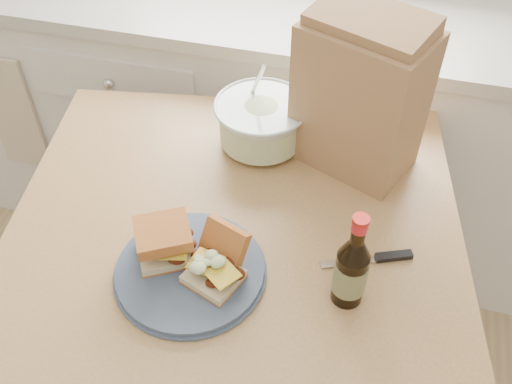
% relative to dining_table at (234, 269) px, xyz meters
% --- Properties ---
extents(cabinet_run, '(2.50, 0.64, 0.94)m').
position_rel_dining_table_xyz_m(cabinet_run, '(-0.06, 0.86, -0.23)').
color(cabinet_run, white).
rests_on(cabinet_run, ground).
extents(dining_table, '(1.14, 1.14, 0.82)m').
position_rel_dining_table_xyz_m(dining_table, '(0.00, 0.00, 0.00)').
color(dining_table, tan).
rests_on(dining_table, ground).
extents(plate, '(0.30, 0.30, 0.02)m').
position_rel_dining_table_xyz_m(plate, '(-0.05, -0.12, 0.13)').
color(plate, '#42516B').
rests_on(plate, dining_table).
extents(sandwich_left, '(0.14, 0.14, 0.08)m').
position_rel_dining_table_xyz_m(sandwich_left, '(-0.11, -0.10, 0.18)').
color(sandwich_left, beige).
rests_on(sandwich_left, plate).
extents(sandwich_right, '(0.13, 0.17, 0.09)m').
position_rel_dining_table_xyz_m(sandwich_right, '(0.00, -0.11, 0.17)').
color(sandwich_right, beige).
rests_on(sandwich_right, plate).
extents(coleslaw_bowl, '(0.23, 0.23, 0.23)m').
position_rel_dining_table_xyz_m(coleslaw_bowl, '(-0.02, 0.31, 0.18)').
color(coleslaw_bowl, white).
rests_on(coleslaw_bowl, dining_table).
extents(beer_bottle, '(0.06, 0.06, 0.23)m').
position_rel_dining_table_xyz_m(beer_bottle, '(0.26, -0.09, 0.21)').
color(beer_bottle, black).
rests_on(beer_bottle, dining_table).
extents(knife, '(0.19, 0.09, 0.01)m').
position_rel_dining_table_xyz_m(knife, '(0.32, 0.02, 0.13)').
color(knife, silver).
rests_on(knife, dining_table).
extents(paper_bag, '(0.31, 0.26, 0.35)m').
position_rel_dining_table_xyz_m(paper_bag, '(0.21, 0.31, 0.30)').
color(paper_bag, '#AC8353').
rests_on(paper_bag, dining_table).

